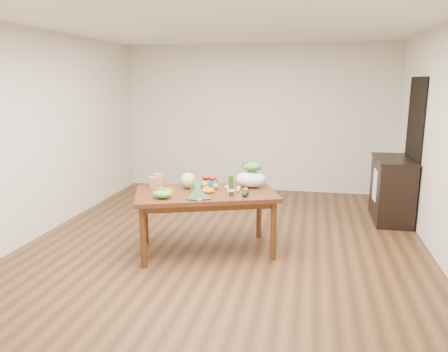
% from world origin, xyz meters
% --- Properties ---
extents(floor, '(6.00, 6.00, 0.00)m').
position_xyz_m(floor, '(0.00, 0.00, 0.00)').
color(floor, brown).
rests_on(floor, ground).
extents(ceiling, '(5.00, 6.00, 0.02)m').
position_xyz_m(ceiling, '(0.00, 0.00, 2.70)').
color(ceiling, white).
rests_on(ceiling, room_walls).
extents(room_walls, '(5.02, 6.02, 2.70)m').
position_xyz_m(room_walls, '(0.00, 0.00, 1.35)').
color(room_walls, beige).
rests_on(room_walls, floor).
extents(dining_table, '(1.85, 1.41, 0.75)m').
position_xyz_m(dining_table, '(-0.18, -0.23, 0.38)').
color(dining_table, '#562814').
rests_on(dining_table, floor).
extents(doorway_dark, '(0.02, 1.00, 2.10)m').
position_xyz_m(doorway_dark, '(2.48, 1.60, 1.05)').
color(doorway_dark, black).
rests_on(doorway_dark, floor).
extents(cabinet, '(0.52, 1.02, 0.94)m').
position_xyz_m(cabinet, '(2.22, 1.50, 0.47)').
color(cabinet, black).
rests_on(cabinet, floor).
extents(dish_towel, '(0.02, 0.28, 0.45)m').
position_xyz_m(dish_towel, '(1.96, 1.40, 0.55)').
color(dish_towel, white).
rests_on(dish_towel, cabinet).
extents(paper_bag, '(0.28, 0.25, 0.16)m').
position_xyz_m(paper_bag, '(-0.84, -0.14, 0.83)').
color(paper_bag, '#956843').
rests_on(paper_bag, dining_table).
extents(cabbage, '(0.19, 0.19, 0.19)m').
position_xyz_m(cabbage, '(-0.44, -0.11, 0.85)').
color(cabbage, '#A4C16F').
rests_on(cabbage, dining_table).
extents(strawberry_basket_a, '(0.16, 0.16, 0.11)m').
position_xyz_m(strawberry_basket_a, '(-0.25, 0.07, 0.81)').
color(strawberry_basket_a, red).
rests_on(strawberry_basket_a, dining_table).
extents(strawberry_basket_b, '(0.14, 0.14, 0.10)m').
position_xyz_m(strawberry_basket_b, '(-0.18, 0.08, 0.80)').
color(strawberry_basket_b, red).
rests_on(strawberry_basket_b, dining_table).
extents(orange_a, '(0.07, 0.07, 0.07)m').
position_xyz_m(orange_a, '(-0.29, -0.11, 0.78)').
color(orange_a, '#FE5B0F').
rests_on(orange_a, dining_table).
extents(orange_b, '(0.09, 0.09, 0.09)m').
position_xyz_m(orange_b, '(-0.23, -0.08, 0.79)').
color(orange_b, orange).
rests_on(orange_b, dining_table).
extents(orange_c, '(0.07, 0.07, 0.07)m').
position_xyz_m(orange_c, '(-0.09, -0.10, 0.79)').
color(orange_c, orange).
rests_on(orange_c, dining_table).
extents(mandarin_cluster, '(0.23, 0.23, 0.08)m').
position_xyz_m(mandarin_cluster, '(-0.16, -0.28, 0.79)').
color(mandarin_cluster, orange).
rests_on(mandarin_cluster, dining_table).
extents(carrots, '(0.28, 0.28, 0.03)m').
position_xyz_m(carrots, '(-0.65, -0.32, 0.76)').
color(carrots, orange).
rests_on(carrots, dining_table).
extents(snap_pea_bag, '(0.22, 0.17, 0.10)m').
position_xyz_m(snap_pea_bag, '(-0.59, -0.62, 0.80)').
color(snap_pea_bag, '#4F9733').
rests_on(snap_pea_bag, dining_table).
extents(kale_bunch, '(0.44, 0.48, 0.16)m').
position_xyz_m(kale_bunch, '(-0.19, -0.55, 0.83)').
color(kale_bunch, '#15301C').
rests_on(kale_bunch, dining_table).
extents(asparagus_bundle, '(0.11, 0.14, 0.26)m').
position_xyz_m(asparagus_bundle, '(0.14, -0.36, 0.88)').
color(asparagus_bundle, '#4E7C38').
rests_on(asparagus_bundle, dining_table).
extents(potato_a, '(0.05, 0.04, 0.04)m').
position_xyz_m(potato_a, '(0.06, -0.11, 0.77)').
color(potato_a, tan).
rests_on(potato_a, dining_table).
extents(potato_b, '(0.05, 0.04, 0.04)m').
position_xyz_m(potato_b, '(0.19, -0.17, 0.77)').
color(potato_b, '#DAB17D').
rests_on(potato_b, dining_table).
extents(potato_c, '(0.05, 0.05, 0.04)m').
position_xyz_m(potato_c, '(0.18, -0.05, 0.77)').
color(potato_c, tan).
rests_on(potato_c, dining_table).
extents(potato_d, '(0.05, 0.05, 0.05)m').
position_xyz_m(potato_d, '(0.03, -0.06, 0.77)').
color(potato_d, tan).
rests_on(potato_d, dining_table).
extents(potato_e, '(0.05, 0.05, 0.05)m').
position_xyz_m(potato_e, '(0.28, -0.13, 0.77)').
color(potato_e, '#DBCF7E').
rests_on(potato_e, dining_table).
extents(avocado_a, '(0.08, 0.10, 0.06)m').
position_xyz_m(avocado_a, '(0.30, -0.37, 0.78)').
color(avocado_a, black).
rests_on(avocado_a, dining_table).
extents(avocado_b, '(0.11, 0.13, 0.08)m').
position_xyz_m(avocado_b, '(0.31, -0.30, 0.79)').
color(avocado_b, black).
rests_on(avocado_b, dining_table).
extents(salad_bag, '(0.44, 0.38, 0.28)m').
position_xyz_m(salad_bag, '(0.31, 0.10, 0.89)').
color(salad_bag, white).
rests_on(salad_bag, dining_table).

